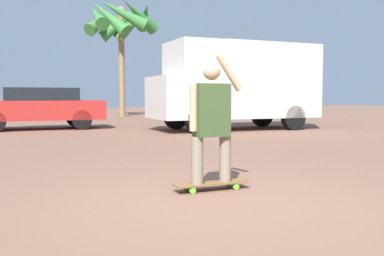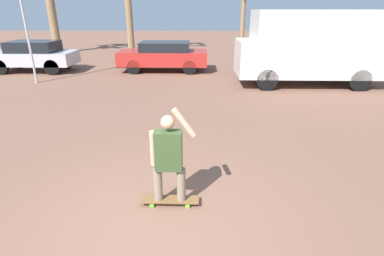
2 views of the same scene
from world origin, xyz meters
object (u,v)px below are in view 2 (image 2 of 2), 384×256
skateboard (170,200)px  parked_car_red (164,55)px  parked_car_silver (34,55)px  camper_van (312,45)px  person_skateboarder (169,155)px  flagpole (24,6)px

skateboard → parked_car_red: bearing=96.9°
parked_car_silver → skateboard: bearing=-54.3°
camper_van → parked_car_silver: size_ratio=1.41×
camper_van → parked_car_red: 6.85m
person_skateboarder → parked_car_silver: person_skateboarder is taller
skateboard → camper_van: (4.92, 8.31, 1.50)m
skateboard → camper_van: camper_van is taller
person_skateboarder → parked_car_silver: size_ratio=0.39×
skateboard → parked_car_silver: 13.21m
parked_car_silver → flagpole: flagpole is taller
parked_car_silver → flagpole: (1.34, -2.43, 2.23)m
flagpole → parked_car_silver: bearing=118.9°
flagpole → person_skateboarder: bearing=-52.5°
skateboard → person_skateboarder: (-0.00, 0.00, 0.81)m
person_skateboarder → parked_car_red: bearing=96.9°
person_skateboarder → parked_car_red: person_skateboarder is taller
parked_car_silver → flagpole: size_ratio=0.77×
skateboard → flagpole: (-6.36, 8.28, 2.94)m
skateboard → camper_van: bearing=59.4°
skateboard → camper_van: size_ratio=0.16×
person_skateboarder → flagpole: bearing=127.5°
skateboard → camper_van: 9.77m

